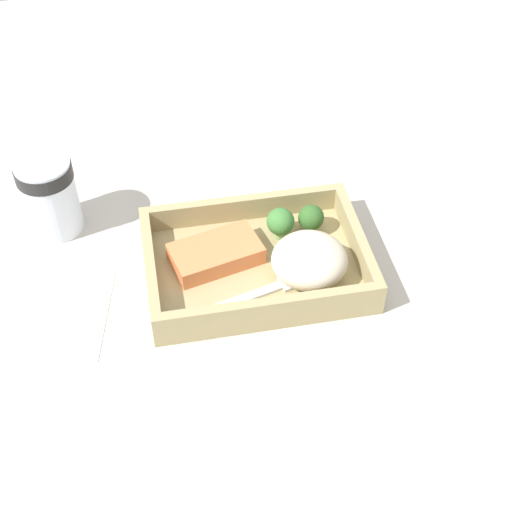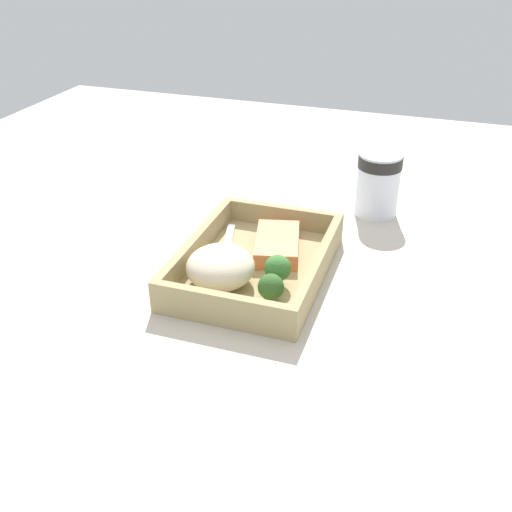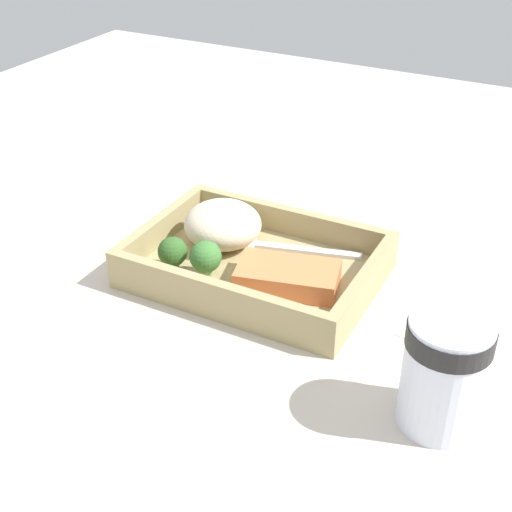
# 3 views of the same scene
# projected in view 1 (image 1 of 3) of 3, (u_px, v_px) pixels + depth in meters

# --- Properties ---
(ground_plane) EXTENTS (1.60, 1.60, 0.02)m
(ground_plane) POSITION_uv_depth(u_px,v_px,m) (256.00, 277.00, 0.88)
(ground_plane) COLOR beige
(takeout_tray) EXTENTS (0.26, 0.19, 0.01)m
(takeout_tray) POSITION_uv_depth(u_px,v_px,m) (256.00, 268.00, 0.87)
(takeout_tray) COLOR tan
(takeout_tray) RESTS_ON ground_plane
(tray_rim) EXTENTS (0.26, 0.19, 0.03)m
(tray_rim) POSITION_uv_depth(u_px,v_px,m) (256.00, 255.00, 0.85)
(tray_rim) COLOR tan
(tray_rim) RESTS_ON takeout_tray
(salmon_fillet) EXTENTS (0.12, 0.08, 0.02)m
(salmon_fillet) POSITION_uv_depth(u_px,v_px,m) (216.00, 254.00, 0.86)
(salmon_fillet) COLOR #EB7C48
(salmon_fillet) RESTS_ON takeout_tray
(mashed_potatoes) EXTENTS (0.09, 0.09, 0.05)m
(mashed_potatoes) POSITION_uv_depth(u_px,v_px,m) (309.00, 260.00, 0.83)
(mashed_potatoes) COLOR beige
(mashed_potatoes) RESTS_ON takeout_tray
(broccoli_floret_1) EXTENTS (0.03, 0.03, 0.04)m
(broccoli_floret_1) POSITION_uv_depth(u_px,v_px,m) (311.00, 218.00, 0.89)
(broccoli_floret_1) COLOR #749750
(broccoli_floret_1) RESTS_ON takeout_tray
(broccoli_floret_2) EXTENTS (0.03, 0.03, 0.04)m
(broccoli_floret_2) POSITION_uv_depth(u_px,v_px,m) (280.00, 222.00, 0.88)
(broccoli_floret_2) COLOR #83A966
(broccoli_floret_2) RESTS_ON takeout_tray
(fork) EXTENTS (0.16, 0.06, 0.00)m
(fork) POSITION_uv_depth(u_px,v_px,m) (255.00, 295.00, 0.83)
(fork) COLOR silver
(fork) RESTS_ON takeout_tray
(paper_cup) EXTENTS (0.07, 0.07, 0.10)m
(paper_cup) POSITION_uv_depth(u_px,v_px,m) (49.00, 193.00, 0.89)
(paper_cup) COLOR white
(paper_cup) RESTS_ON ground_plane
(receipt_slip) EXTENTS (0.12, 0.15, 0.00)m
(receipt_slip) POSITION_uv_depth(u_px,v_px,m) (65.00, 315.00, 0.82)
(receipt_slip) COLOR white
(receipt_slip) RESTS_ON ground_plane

